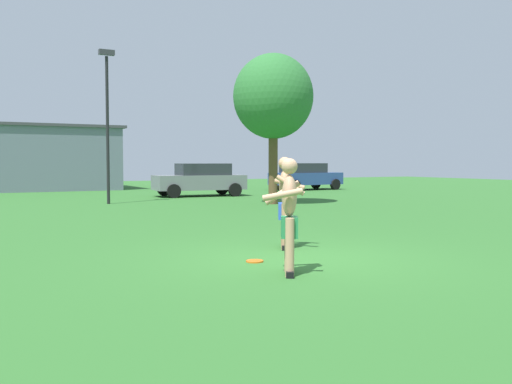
{
  "coord_description": "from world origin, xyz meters",
  "views": [
    {
      "loc": [
        -5.12,
        -8.08,
        1.65
      ],
      "look_at": [
        -0.24,
        1.07,
        1.09
      ],
      "focal_mm": 39.23,
      "sensor_mm": 36.0,
      "label": 1
    }
  ],
  "objects": [
    {
      "name": "player_near",
      "position": [
        0.38,
        1.05,
        0.93
      ],
      "size": [
        0.72,
        0.83,
        1.75
      ],
      "color": "black",
      "rests_on": "ground_plane"
    },
    {
      "name": "player_in_green",
      "position": [
        -0.86,
        -1.12,
        0.9
      ],
      "size": [
        0.75,
        0.77,
        1.71
      ],
      "color": "black",
      "rests_on": "ground_plane"
    },
    {
      "name": "car_blue_mid_lot",
      "position": [
        13.04,
        19.78,
        0.82
      ],
      "size": [
        4.46,
        2.37,
        1.58
      ],
      "color": "#2D478C",
      "rests_on": "ground_plane"
    },
    {
      "name": "car_gray_near_post",
      "position": [
        5.19,
        17.01,
        0.82
      ],
      "size": [
        4.43,
        2.3,
        1.58
      ],
      "color": "slate",
      "rests_on": "ground_plane"
    },
    {
      "name": "ground_plane",
      "position": [
        0.0,
        0.0,
        0.0
      ],
      "size": [
        80.0,
        80.0,
        0.0
      ],
      "primitive_type": "plane",
      "color": "#2D6628"
    },
    {
      "name": "tree_right_field",
      "position": [
        5.79,
        10.96,
        4.18
      ],
      "size": [
        3.13,
        3.13,
        5.87
      ],
      "color": "brown",
      "rests_on": "ground_plane"
    },
    {
      "name": "frisbee",
      "position": [
        -0.83,
        0.01,
        0.01
      ],
      "size": [
        0.29,
        0.29,
        0.03
      ],
      "primitive_type": "cylinder",
      "color": "orange",
      "rests_on": "ground_plane"
    },
    {
      "name": "outbuilding_behind_lot",
      "position": [
        -2.35,
        27.33,
        1.9
      ],
      "size": [
        11.93,
        6.04,
        3.78
      ],
      "color": "slate",
      "rests_on": "ground_plane"
    },
    {
      "name": "lamp_post",
      "position": [
        0.08,
        14.06,
        3.66
      ],
      "size": [
        0.6,
        0.24,
        6.01
      ],
      "color": "black",
      "rests_on": "ground_plane"
    }
  ]
}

